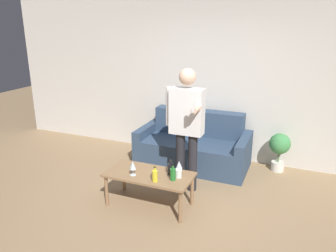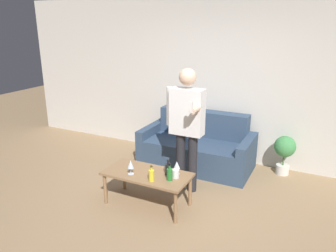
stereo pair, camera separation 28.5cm
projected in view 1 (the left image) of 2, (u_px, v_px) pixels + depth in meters
The scene contains 12 objects.
ground_plane at pixel (162, 220), 3.96m from camera, with size 16.00×16.00×0.00m, color #997A56.
wall_back at pixel (214, 80), 5.49m from camera, with size 8.00×0.06×2.70m.
couch at pixel (194, 147), 5.42m from camera, with size 1.79×0.87×0.87m.
coffee_table at pixel (149, 177), 4.16m from camera, with size 1.11×0.54×0.45m.
bottle_orange at pixel (173, 174), 3.96m from camera, with size 0.07×0.07×0.20m.
bottle_green at pixel (155, 175), 3.92m from camera, with size 0.07×0.07×0.20m.
bottle_dark at pixel (171, 169), 4.11m from camera, with size 0.07×0.07×0.20m.
wine_glass_near at pixel (133, 166), 4.07m from camera, with size 0.08×0.08×0.19m.
wine_glass_far at pixel (179, 165), 4.11m from camera, with size 0.08×0.08×0.17m.
cup_on_table at pixel (178, 173), 4.03m from camera, with size 0.09×0.09×0.10m.
person_standing_front at pixel (187, 121), 4.40m from camera, with size 0.53×0.45×1.72m.
potted_plant at pixel (280, 147), 5.16m from camera, with size 0.33×0.33×0.62m.
Camera 1 is at (1.38, -3.14, 2.28)m, focal length 35.00 mm.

